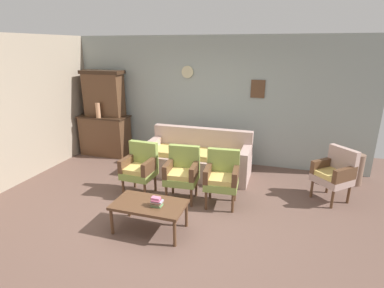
{
  "coord_description": "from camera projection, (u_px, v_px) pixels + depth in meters",
  "views": [
    {
      "loc": [
        1.48,
        -3.72,
        2.49
      ],
      "look_at": [
        -0.03,
        1.08,
        0.85
      ],
      "focal_mm": 28.38,
      "sensor_mm": 36.0,
      "label": 1
    }
  ],
  "objects": [
    {
      "name": "armchair_by_doorway",
      "position": [
        140.0,
        166.0,
        5.24
      ],
      "size": [
        0.54,
        0.52,
        0.9
      ],
      "color": "#849947",
      "rests_on": "ground"
    },
    {
      "name": "coffee_table",
      "position": [
        149.0,
        206.0,
        4.18
      ],
      "size": [
        1.0,
        0.56,
        0.42
      ],
      "color": "brown",
      "rests_on": "ground"
    },
    {
      "name": "wingback_chair_by_fireplace",
      "position": [
        335.0,
        172.0,
        5.0
      ],
      "size": [
        0.71,
        0.71,
        0.9
      ],
      "color": "tan",
      "rests_on": "ground"
    },
    {
      "name": "floor_vase_by_wall",
      "position": [
        357.0,
        170.0,
        5.61
      ],
      "size": [
        0.21,
        0.21,
        0.59
      ],
      "primitive_type": "cylinder",
      "color": "#816350",
      "rests_on": "ground"
    },
    {
      "name": "book_stack_on_table",
      "position": [
        157.0,
        202.0,
        4.08
      ],
      "size": [
        0.16,
        0.12,
        0.13
      ],
      "color": "#65955D",
      "rests_on": "coffee_table"
    },
    {
      "name": "floral_couch",
      "position": [
        198.0,
        159.0,
        6.06
      ],
      "size": [
        2.05,
        0.81,
        0.9
      ],
      "color": "tan",
      "rests_on": "ground"
    },
    {
      "name": "side_cabinet",
      "position": [
        105.0,
        135.0,
        7.19
      ],
      "size": [
        1.16,
        0.55,
        0.93
      ],
      "color": "brown",
      "rests_on": "ground"
    },
    {
      "name": "armchair_row_middle",
      "position": [
        222.0,
        176.0,
        4.86
      ],
      "size": [
        0.56,
        0.53,
        0.9
      ],
      "color": "#849947",
      "rests_on": "ground"
    },
    {
      "name": "ground_plane",
      "position": [
        172.0,
        219.0,
        4.57
      ],
      "size": [
        7.68,
        7.68,
        0.0
      ],
      "primitive_type": "plane",
      "color": "brown"
    },
    {
      "name": "armchair_near_cabinet",
      "position": [
        182.0,
        171.0,
        5.04
      ],
      "size": [
        0.56,
        0.53,
        0.9
      ],
      "color": "#849947",
      "rests_on": "ground"
    },
    {
      "name": "vase_on_cabinet",
      "position": [
        98.0,
        110.0,
        6.82
      ],
      "size": [
        0.1,
        0.1,
        0.34
      ],
      "primitive_type": "cylinder",
      "color": "tan",
      "rests_on": "side_cabinet"
    },
    {
      "name": "cabinet_upper_hutch",
      "position": [
        104.0,
        93.0,
        6.96
      ],
      "size": [
        0.99,
        0.38,
        1.03
      ],
      "color": "brown",
      "rests_on": "side_cabinet"
    },
    {
      "name": "wall_back_with_decor",
      "position": [
        215.0,
        101.0,
        6.53
      ],
      "size": [
        6.4,
        0.09,
        2.7
      ],
      "color": "#939E99",
      "rests_on": "ground"
    }
  ]
}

